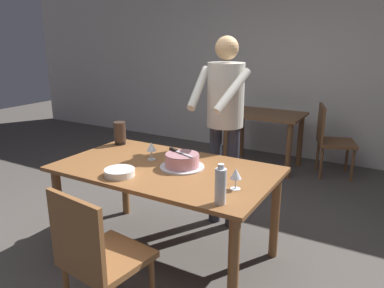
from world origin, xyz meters
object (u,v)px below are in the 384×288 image
(main_dining_table, at_px, (165,179))
(plate_stack, at_px, (120,172))
(wine_glass_near, at_px, (151,147))
(person_cutting_cake, at_px, (225,112))
(cake_on_platter, at_px, (182,161))
(chair_near_side, at_px, (97,255))
(water_bottle, at_px, (221,186))
(wine_glass_far, at_px, (236,174))
(background_table, at_px, (264,125))
(background_chair_1, at_px, (330,138))
(hurricane_lamp, at_px, (120,133))
(cake_knife, at_px, (176,151))

(main_dining_table, xyz_separation_m, plate_stack, (-0.18, -0.31, 0.13))
(main_dining_table, distance_m, wine_glass_near, 0.30)
(person_cutting_cake, bearing_deg, cake_on_platter, -94.73)
(cake_on_platter, bearing_deg, chair_near_side, -91.55)
(water_bottle, bearing_deg, wine_glass_far, 92.05)
(plate_stack, relative_size, water_bottle, 0.88)
(wine_glass_far, bearing_deg, wine_glass_near, 165.21)
(cake_on_platter, xyz_separation_m, wine_glass_far, (0.52, -0.18, 0.05))
(wine_glass_near, xyz_separation_m, background_table, (0.14, 2.34, -0.28))
(background_chair_1, bearing_deg, cake_on_platter, -104.98)
(water_bottle, height_order, background_chair_1, water_bottle)
(person_cutting_cake, height_order, background_chair_1, person_cutting_cake)
(hurricane_lamp, bearing_deg, plate_stack, -49.88)
(plate_stack, bearing_deg, background_table, 87.39)
(hurricane_lamp, distance_m, chair_near_side, 1.47)
(cake_knife, bearing_deg, chair_near_side, -87.41)
(person_cutting_cake, bearing_deg, plate_stack, -109.46)
(water_bottle, xyz_separation_m, chair_near_side, (-0.55, -0.49, -0.37))
(main_dining_table, xyz_separation_m, background_chair_1, (0.78, 2.53, -0.16))
(chair_near_side, relative_size, background_chair_1, 1.00)
(cake_on_platter, relative_size, plate_stack, 1.55)
(water_bottle, height_order, hurricane_lamp, water_bottle)
(cake_knife, xyz_separation_m, person_cutting_cake, (0.12, 0.61, 0.21))
(background_table, bearing_deg, wine_glass_near, -93.42)
(wine_glass_near, height_order, person_cutting_cake, person_cutting_cake)
(chair_near_side, bearing_deg, water_bottle, 41.43)
(wine_glass_far, distance_m, background_chair_1, 2.68)
(wine_glass_far, relative_size, chair_near_side, 0.16)
(water_bottle, relative_size, hurricane_lamp, 1.19)
(main_dining_table, relative_size, background_table, 1.67)
(cake_knife, distance_m, background_table, 2.37)
(background_table, xyz_separation_m, background_chair_1, (0.84, 0.09, -0.09))
(cake_on_platter, xyz_separation_m, plate_stack, (-0.30, -0.37, -0.03))
(hurricane_lamp, xyz_separation_m, background_chair_1, (1.49, 2.21, -0.37))
(hurricane_lamp, xyz_separation_m, chair_near_side, (0.81, -1.17, -0.37))
(chair_near_side, bearing_deg, wine_glass_far, 53.51)
(hurricane_lamp, bearing_deg, cake_knife, -17.07)
(plate_stack, bearing_deg, background_chair_1, 71.28)
(cake_knife, xyz_separation_m, chair_near_side, (0.04, -0.94, -0.37))
(main_dining_table, height_order, background_table, main_dining_table)
(chair_near_side, bearing_deg, wine_glass_near, 106.98)
(wine_glass_near, relative_size, person_cutting_cake, 0.08)
(wine_glass_near, relative_size, wine_glass_far, 1.00)
(main_dining_table, distance_m, person_cutting_cake, 0.83)
(hurricane_lamp, bearing_deg, person_cutting_cake, 22.82)
(plate_stack, relative_size, person_cutting_cake, 0.13)
(cake_knife, xyz_separation_m, background_chair_1, (0.73, 2.45, -0.37))
(cake_on_platter, distance_m, background_table, 2.39)
(wine_glass_far, bearing_deg, cake_knife, 160.77)
(plate_stack, xyz_separation_m, water_bottle, (0.83, -0.06, 0.09))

